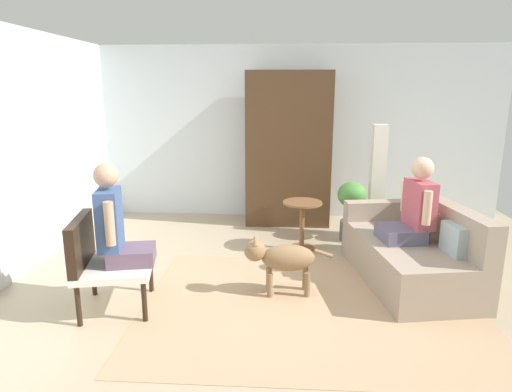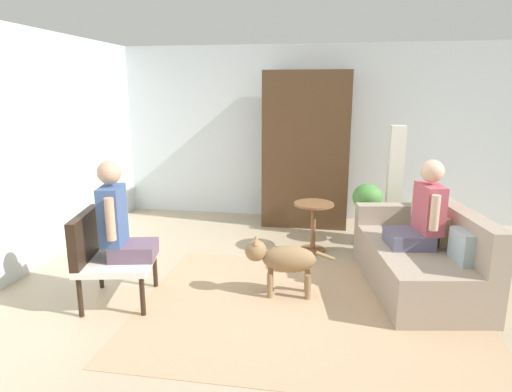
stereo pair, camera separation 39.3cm
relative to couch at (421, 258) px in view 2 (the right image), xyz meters
The scene contains 13 objects.
ground_plane 1.35m from the couch, 160.15° to the right, with size 6.80×6.80×0.00m, color tan.
back_wall 2.85m from the couch, 117.67° to the left, with size 6.26×0.12×2.56m, color silver.
left_wall 4.25m from the couch, behind, with size 0.12×6.12×2.56m, color silver.
area_rug 1.29m from the couch, 148.10° to the right, with size 3.05×2.31×0.01m, color tan.
couch is the anchor object (origin of this frame).
armchair 3.04m from the couch, 164.44° to the right, with size 0.76×0.79×0.85m.
person_on_couch 0.47m from the couch, 137.13° to the right, with size 0.52×0.55×0.84m.
person_on_armchair 2.92m from the couch, 164.23° to the right, with size 0.51×0.49×0.89m.
round_end_table 1.37m from the couch, 143.43° to the left, with size 0.47×0.47×0.60m.
dog 1.40m from the couch, 162.60° to the right, with size 0.84×0.30×0.57m.
potted_plant 1.30m from the couch, 110.32° to the left, with size 0.37×0.37×0.77m.
column_lamp 1.44m from the couch, 94.68° to the left, with size 0.20×0.20×1.49m.
armoire_cabinet 2.46m from the couch, 122.86° to the left, with size 1.19×0.56×2.17m, color #4C331E.
Camera 2 is at (0.31, -3.84, 1.91)m, focal length 30.87 mm.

